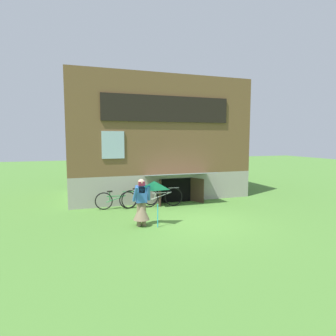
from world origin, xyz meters
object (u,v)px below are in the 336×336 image
Objects in this scene: kite at (154,192)px; bicycle_green at (116,200)px; person at (141,206)px; bicycle_silver at (161,197)px; bicycle_yellow at (141,197)px.

bicycle_green is (-0.73, 2.97, -0.80)m from kite.
person is at bearing 119.28° from kite.
bicycle_green is (-1.82, 0.18, -0.03)m from bicycle_silver.
person is at bearing -119.72° from bicycle_yellow.
bicycle_silver is at bearing 1.03° from bicycle_green.
bicycle_silver is 1.83m from bicycle_green.
bicycle_silver is at bearing 53.46° from person.
bicycle_silver is (1.09, 2.79, -0.76)m from kite.
person reaches higher than bicycle_yellow.
bicycle_yellow reaches higher than bicycle_green.
bicycle_yellow is (0.58, 2.53, -0.25)m from person.
bicycle_silver reaches higher than bicycle_green.
person is 0.84× the size of bicycle_silver.
bicycle_green is (-0.45, 2.46, -0.27)m from person.
bicycle_silver is 1.07× the size of bicycle_yellow.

